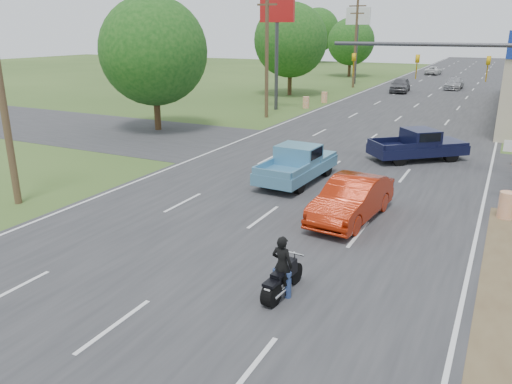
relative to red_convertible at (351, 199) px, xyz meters
The scene contains 24 objects.
ground 9.76m from the red_convertible, 107.59° to the right, with size 200.00×200.00×0.00m, color #354E1F.
main_road 30.88m from the red_convertible, 95.47° to the left, with size 15.00×180.00×0.02m, color #2D2D30.
cross_road 9.24m from the red_convertible, 108.62° to the left, with size 120.00×10.00×0.02m, color #2D2D30.
utility_pole_5 22.94m from the red_convertible, 123.59° to the left, with size 2.00×0.28×10.00m.
utility_pole_6 44.73m from the red_convertible, 106.23° to the left, with size 2.00×0.28×10.00m.
tree_0 20.55m from the red_convertible, 147.65° to the left, with size 7.14×7.14×8.84m.
tree_1 36.94m from the red_convertible, 116.67° to the left, with size 7.56×7.56×9.36m.
tree_2 59.41m from the red_convertible, 106.81° to the left, with size 6.72×6.72×8.32m.
tree_4 87.83m from the red_convertible, 131.40° to the left, with size 9.24×9.24×11.44m.
tree_6 92.02m from the red_convertible, 111.02° to the left, with size 8.82×8.82×10.92m.
barrel_0 5.76m from the red_convertible, 28.33° to the left, with size 0.56×0.56×1.00m, color orange.
barrel_2 27.25m from the red_convertible, 114.83° to the left, with size 0.56×0.56×1.00m, color orange.
barrel_3 30.81m from the red_convertible, 111.19° to the left, with size 0.56×0.56×1.00m, color orange.
pole_sign_left_near 27.17m from the red_convertible, 120.60° to the left, with size 3.00×0.35×9.20m.
pole_sign_left_far 49.04m from the red_convertible, 106.05° to the left, with size 3.00×0.35×9.20m.
signal_mast 9.18m from the red_convertible, 69.54° to the left, with size 9.12×0.40×7.00m.
red_convertible is the anchor object (origin of this frame).
motorcycle 6.27m from the red_convertible, 90.01° to the right, with size 0.60×1.96×1.00m.
rider 6.22m from the red_convertible, 89.98° to the right, with size 0.58×0.38×1.60m, color black.
blue_pickup 5.13m from the red_convertible, 134.33° to the left, with size 2.23×5.19×1.69m.
navy_pickup 10.19m from the red_convertible, 86.00° to the left, with size 5.06×4.76×1.67m.
distant_car_grey 40.78m from the red_convertible, 99.02° to the left, with size 1.88×4.68×1.59m, color #4F4F53.
distant_car_silver 46.04m from the red_convertible, 91.73° to the left, with size 1.82×4.48×1.30m, color #A1A1A6.
distant_car_white 65.87m from the red_convertible, 95.63° to the left, with size 2.02×4.37×1.22m, color silver.
Camera 1 is at (7.57, -7.57, 6.66)m, focal length 35.00 mm.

